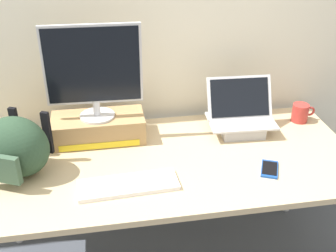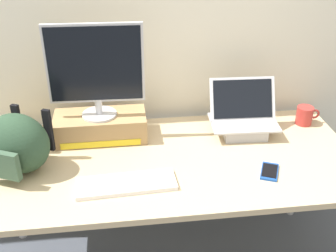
{
  "view_description": "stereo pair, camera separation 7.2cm",
  "coord_description": "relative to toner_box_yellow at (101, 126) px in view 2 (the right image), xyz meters",
  "views": [
    {
      "loc": [
        -0.29,
        -1.69,
        1.87
      ],
      "look_at": [
        0.0,
        0.0,
        0.92
      ],
      "focal_mm": 45.35,
      "sensor_mm": 36.0,
      "label": 1
    },
    {
      "loc": [
        -0.22,
        -1.7,
        1.87
      ],
      "look_at": [
        0.0,
        0.0,
        0.92
      ],
      "focal_mm": 45.35,
      "sensor_mm": 36.0,
      "label": 2
    }
  ],
  "objects": [
    {
      "name": "back_wall",
      "position": [
        0.32,
        0.27,
        0.5
      ],
      "size": [
        7.0,
        0.1,
        2.6
      ],
      "primitive_type": "cube",
      "color": "silver",
      "rests_on": "ground"
    },
    {
      "name": "desk",
      "position": [
        0.32,
        -0.25,
        -0.13
      ],
      "size": [
        1.84,
        0.84,
        0.74
      ],
      "color": "tan",
      "rests_on": "ground"
    },
    {
      "name": "toner_box_yellow",
      "position": [
        0.0,
        0.0,
        0.0
      ],
      "size": [
        0.47,
        0.22,
        0.13
      ],
      "color": "#A88456",
      "rests_on": "desk"
    },
    {
      "name": "desktop_monitor",
      "position": [
        -0.0,
        -0.0,
        0.32
      ],
      "size": [
        0.47,
        0.18,
        0.48
      ],
      "rotation": [
        0.0,
        0.0,
        -0.04
      ],
      "color": "silver",
      "rests_on": "toner_box_yellow"
    },
    {
      "name": "open_laptop",
      "position": [
        0.75,
        -0.04,
        -0.0
      ],
      "size": [
        0.36,
        0.25,
        0.28
      ],
      "rotation": [
        0.0,
        0.0,
        -0.05
      ],
      "color": "#ADADB2",
      "rests_on": "desk"
    },
    {
      "name": "external_keyboard",
      "position": [
        0.11,
        -0.44,
        -0.05
      ],
      "size": [
        0.44,
        0.17,
        0.02
      ],
      "rotation": [
        0.0,
        0.0,
        0.05
      ],
      "color": "white",
      "rests_on": "desk"
    },
    {
      "name": "messenger_backpack",
      "position": [
        -0.36,
        -0.26,
        0.08
      ],
      "size": [
        0.37,
        0.34,
        0.28
      ],
      "rotation": [
        0.0,
        0.0,
        -0.43
      ],
      "color": "#28422D",
      "rests_on": "desk"
    },
    {
      "name": "coffee_mug",
      "position": [
        1.11,
        0.01,
        -0.01
      ],
      "size": [
        0.13,
        0.09,
        0.1
      ],
      "color": "#B2332D",
      "rests_on": "desk"
    },
    {
      "name": "cell_phone",
      "position": [
        0.77,
        -0.42,
        -0.06
      ],
      "size": [
        0.12,
        0.16,
        0.01
      ],
      "rotation": [
        0.0,
        0.0,
        -0.41
      ],
      "color": "#19479E",
      "rests_on": "desk"
    },
    {
      "name": "plush_toy",
      "position": [
        -0.43,
        -0.02,
        -0.01
      ],
      "size": [
        0.11,
        0.11,
        0.11
      ],
      "color": "gold",
      "rests_on": "desk"
    }
  ]
}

